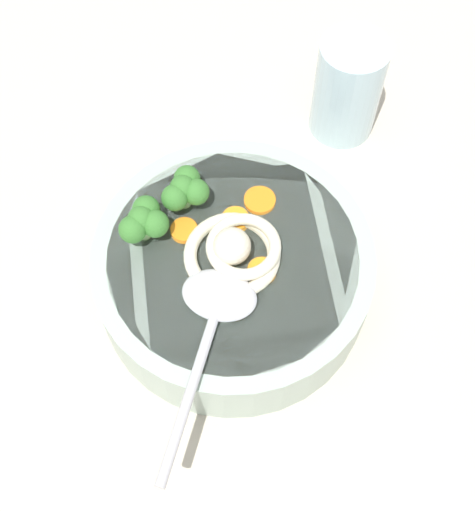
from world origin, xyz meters
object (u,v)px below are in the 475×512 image
at_px(soup_bowl, 238,273).
at_px(soup_spoon, 218,312).
at_px(noodle_pile, 239,252).
at_px(drinking_glass, 348,88).

xyz_separation_m(soup_bowl, soup_spoon, (-0.06, 0.00, 0.04)).
height_order(soup_bowl, noodle_pile, noodle_pile).
relative_size(soup_spoon, drinking_glass, 1.60).
relative_size(noodle_pile, drinking_glass, 0.81).
xyz_separation_m(soup_bowl, noodle_pile, (-0.00, -0.00, 0.04)).
distance_m(noodle_pile, drinking_glass, 0.22).
height_order(soup_bowl, drinking_glass, drinking_glass).
height_order(noodle_pile, soup_spoon, noodle_pile).
bearing_deg(drinking_glass, soup_spoon, 168.04).
relative_size(soup_bowl, drinking_glass, 2.19).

